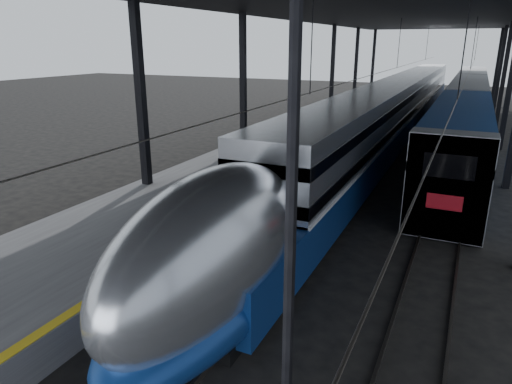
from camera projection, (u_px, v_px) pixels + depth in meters
The scene contains 7 objects.
ground at pixel (196, 275), 14.96m from camera, with size 160.00×160.00×0.00m, color black.
platform at pixel (302, 140), 33.41m from camera, with size 6.00×80.00×1.00m, color #4C4C4F.
yellow_strip at pixel (340, 136), 32.12m from camera, with size 0.30×80.00×0.01m, color gold.
rails at pixel (416, 156), 30.30m from camera, with size 6.52×80.00×0.16m.
canopy at pixel (388, 12), 28.55m from camera, with size 18.00×75.00×9.47m.
tgv_train at pixel (393, 113), 35.23m from camera, with size 3.12×65.20×4.48m.
second_train at pixel (467, 104), 40.22m from camera, with size 3.00×56.05×4.13m.
Camera 1 is at (7.47, -11.26, 7.24)m, focal length 32.00 mm.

